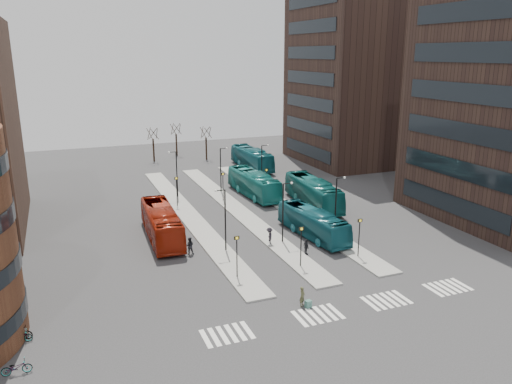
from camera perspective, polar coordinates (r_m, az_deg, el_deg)
name	(u,v)px	position (r m, az deg, el deg)	size (l,w,h in m)	color
ground	(360,340)	(35.31, 11.82, -16.26)	(160.00, 160.00, 0.00)	#2B2B2E
island_left	(189,215)	(59.14, -7.71, -2.63)	(2.50, 45.00, 0.15)	gray
island_mid	(237,209)	(60.78, -2.22, -1.99)	(2.50, 45.00, 0.15)	gray
island_right	(281,204)	(62.94, 2.93, -1.38)	(2.50, 45.00, 0.15)	gray
suitcase	(308,304)	(38.53, 5.99, -12.60)	(0.45, 0.36, 0.57)	navy
red_bus	(161,223)	(52.02, -10.76, -3.51)	(2.77, 11.86, 3.30)	maroon
teal_bus_a	(313,223)	(52.04, 6.51, -3.55)	(2.45, 10.48, 2.92)	#13535F
teal_bus_b	(254,184)	(66.38, -0.26, 0.96)	(2.78, 11.87, 3.31)	#16716D
teal_bus_c	(313,192)	(62.48, 6.54, -0.03)	(2.87, 12.25, 3.41)	#125C5B
teal_bus_d	(252,158)	(82.38, -0.49, 3.88)	(2.85, 12.16, 3.39)	#145A64
traveller	(302,296)	(38.50, 5.32, -11.78)	(0.57, 0.37, 1.55)	#48492C
commuter_a	(190,246)	(47.85, -7.59, -6.11)	(0.82, 0.64, 1.69)	black
commuter_b	(306,247)	(47.66, 5.75, -6.25)	(0.90, 0.37, 1.53)	black
commuter_c	(269,236)	(49.66, 1.55, -5.08)	(1.16, 0.67, 1.80)	black
bicycle_near	(16,367)	(34.43, -25.70, -17.62)	(0.60, 1.73, 0.91)	gray
bicycle_mid	(20,333)	(37.88, -25.38, -14.32)	(0.46, 1.64, 0.99)	gray
bicycle_far	(20,337)	(37.58, -25.39, -14.73)	(0.55, 1.57, 0.82)	gray
crosswalk_stripes	(350,308)	(39.03, 10.72, -12.89)	(22.35, 2.40, 0.01)	silver
tower_far	(361,74)	(89.50, 11.94, 13.08)	(20.12, 20.00, 30.00)	#31211B
sign_poles	(255,207)	(53.69, -0.13, -1.77)	(12.45, 22.12, 3.65)	black
lamp_posts	(247,185)	(58.21, -1.00, 0.81)	(14.04, 20.24, 6.12)	black
bare_trees	(179,144)	(90.91, -8.82, 5.47)	(10.97, 8.14, 5.90)	black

